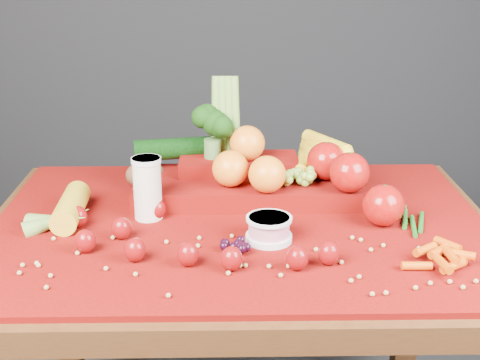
{
  "coord_description": "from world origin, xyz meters",
  "views": [
    {
      "loc": [
        -0.02,
        -1.31,
        1.33
      ],
      "look_at": [
        0.0,
        0.02,
        0.85
      ],
      "focal_mm": 50.0,
      "sensor_mm": 36.0,
      "label": 1
    }
  ],
  "objects_px": {
    "table": "(240,267)",
    "milk_glass": "(147,186)",
    "yogurt_bowl": "(269,228)",
    "produce_mound": "(263,171)"
  },
  "relations": [
    {
      "from": "table",
      "to": "yogurt_bowl",
      "type": "height_order",
      "value": "yogurt_bowl"
    },
    {
      "from": "milk_glass",
      "to": "yogurt_bowl",
      "type": "bearing_deg",
      "value": -25.38
    },
    {
      "from": "milk_glass",
      "to": "yogurt_bowl",
      "type": "relative_size",
      "value": 1.46
    },
    {
      "from": "table",
      "to": "produce_mound",
      "type": "distance_m",
      "value": 0.23
    },
    {
      "from": "milk_glass",
      "to": "yogurt_bowl",
      "type": "height_order",
      "value": "milk_glass"
    },
    {
      "from": "table",
      "to": "milk_glass",
      "type": "bearing_deg",
      "value": 172.49
    },
    {
      "from": "yogurt_bowl",
      "to": "milk_glass",
      "type": "bearing_deg",
      "value": 154.62
    },
    {
      "from": "table",
      "to": "produce_mound",
      "type": "bearing_deg",
      "value": 69.6
    },
    {
      "from": "yogurt_bowl",
      "to": "produce_mound",
      "type": "relative_size",
      "value": 0.16
    },
    {
      "from": "yogurt_bowl",
      "to": "produce_mound",
      "type": "distance_m",
      "value": 0.24
    }
  ]
}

